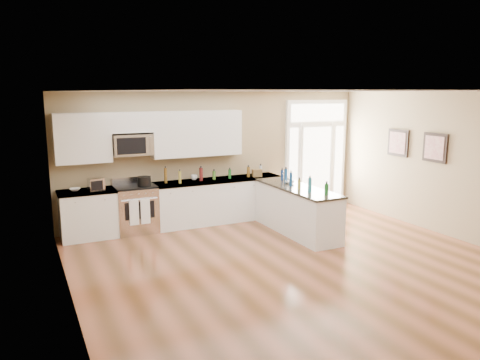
% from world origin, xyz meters
% --- Properties ---
extents(ground, '(8.00, 8.00, 0.00)m').
position_xyz_m(ground, '(0.00, 0.00, 0.00)').
color(ground, '#583418').
extents(room_shell, '(8.00, 8.00, 8.00)m').
position_xyz_m(room_shell, '(0.00, 0.00, 1.71)').
color(room_shell, '#988460').
rests_on(room_shell, ground).
extents(back_cabinet_left, '(1.10, 0.66, 0.94)m').
position_xyz_m(back_cabinet_left, '(-2.87, 3.69, 0.44)').
color(back_cabinet_left, white).
rests_on(back_cabinet_left, ground).
extents(back_cabinet_right, '(2.85, 0.66, 0.94)m').
position_xyz_m(back_cabinet_right, '(-0.16, 3.69, 0.44)').
color(back_cabinet_right, white).
rests_on(back_cabinet_right, ground).
extents(peninsula_cabinet, '(0.69, 2.32, 0.94)m').
position_xyz_m(peninsula_cabinet, '(0.93, 2.24, 0.43)').
color(peninsula_cabinet, white).
rests_on(peninsula_cabinet, ground).
extents(upper_cabinet_left, '(1.04, 0.33, 0.95)m').
position_xyz_m(upper_cabinet_left, '(-2.88, 3.83, 1.93)').
color(upper_cabinet_left, white).
rests_on(upper_cabinet_left, room_shell).
extents(upper_cabinet_right, '(1.94, 0.33, 0.95)m').
position_xyz_m(upper_cabinet_right, '(-0.57, 3.83, 1.93)').
color(upper_cabinet_right, white).
rests_on(upper_cabinet_right, room_shell).
extents(upper_cabinet_short, '(0.82, 0.33, 0.40)m').
position_xyz_m(upper_cabinet_short, '(-1.95, 3.83, 2.20)').
color(upper_cabinet_short, white).
rests_on(upper_cabinet_short, room_shell).
extents(microwave, '(0.78, 0.41, 0.42)m').
position_xyz_m(microwave, '(-1.95, 3.80, 1.76)').
color(microwave, silver).
rests_on(microwave, room_shell).
extents(entry_door, '(1.70, 0.10, 2.60)m').
position_xyz_m(entry_door, '(2.55, 3.95, 1.30)').
color(entry_door, white).
rests_on(entry_door, ground).
extents(wall_art_near, '(0.05, 0.58, 0.58)m').
position_xyz_m(wall_art_near, '(3.47, 2.20, 1.70)').
color(wall_art_near, black).
rests_on(wall_art_near, room_shell).
extents(wall_art_far, '(0.05, 0.58, 0.58)m').
position_xyz_m(wall_art_far, '(3.47, 1.20, 1.70)').
color(wall_art_far, black).
rests_on(wall_art_far, room_shell).
extents(kitchen_range, '(0.80, 0.71, 1.08)m').
position_xyz_m(kitchen_range, '(-1.96, 3.69, 0.48)').
color(kitchen_range, silver).
rests_on(kitchen_range, ground).
extents(stockpot, '(0.28, 0.28, 0.21)m').
position_xyz_m(stockpot, '(-1.79, 3.58, 1.05)').
color(stockpot, black).
rests_on(stockpot, kitchen_range).
extents(toaster_oven, '(0.31, 0.26, 0.24)m').
position_xyz_m(toaster_oven, '(-2.72, 3.60, 1.06)').
color(toaster_oven, silver).
rests_on(toaster_oven, back_cabinet_left).
extents(cardboard_box, '(0.23, 0.19, 0.17)m').
position_xyz_m(cardboard_box, '(0.74, 3.59, 1.02)').
color(cardboard_box, brown).
rests_on(cardboard_box, back_cabinet_right).
extents(bowl_left, '(0.23, 0.23, 0.05)m').
position_xyz_m(bowl_left, '(-3.09, 3.75, 0.96)').
color(bowl_left, white).
rests_on(bowl_left, back_cabinet_left).
extents(bowl_peninsula, '(0.23, 0.23, 0.06)m').
position_xyz_m(bowl_peninsula, '(0.97, 2.59, 0.97)').
color(bowl_peninsula, white).
rests_on(bowl_peninsula, peninsula_cabinet).
extents(cup_counter, '(0.18, 0.18, 0.11)m').
position_xyz_m(cup_counter, '(-0.66, 3.82, 1.00)').
color(cup_counter, white).
rests_on(cup_counter, back_cabinet_right).
extents(counter_bottles, '(2.39, 2.43, 0.31)m').
position_xyz_m(counter_bottles, '(0.30, 2.95, 1.06)').
color(counter_bottles, '#19591E').
rests_on(counter_bottles, back_cabinet_right).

